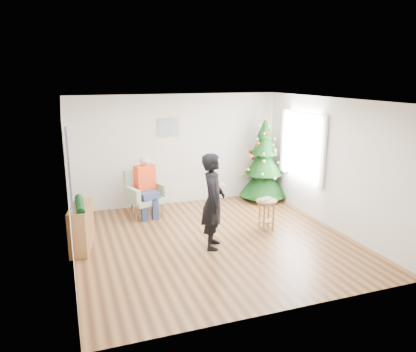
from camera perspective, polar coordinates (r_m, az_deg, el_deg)
name	(u,v)px	position (r m, az deg, el deg)	size (l,w,h in m)	color
floor	(214,240)	(7.70, 0.81, -9.06)	(5.00, 5.00, 0.00)	brown
ceiling	(214,100)	(7.10, 0.88, 10.64)	(5.00, 5.00, 0.00)	white
wall_back	(177,150)	(9.62, -4.37, 3.69)	(5.00, 5.00, 0.00)	silver
wall_front	(284,218)	(5.12, 10.71, -5.85)	(5.00, 5.00, 0.00)	silver
wall_left	(68,186)	(6.86, -19.14, -1.29)	(5.00, 5.00, 0.00)	silver
wall_right	(331,163)	(8.47, 16.90, 1.71)	(5.00, 5.00, 0.00)	silver
window_panel	(303,146)	(9.23, 13.18, 4.18)	(0.04, 1.30, 1.40)	white
curtains	(302,146)	(9.21, 13.02, 4.17)	(0.05, 1.75, 1.50)	white
christmas_tree	(264,162)	(10.03, 7.85, 1.97)	(1.16, 1.16, 2.10)	#3F2816
stool	(266,215)	(8.19, 8.21, -5.40)	(0.41, 0.41, 0.62)	brown
laptop	(267,199)	(8.09, 8.29, -3.29)	(0.34, 0.22, 0.03)	silver
armchair	(145,199)	(9.03, -8.79, -3.16)	(0.92, 0.90, 1.01)	#9DAD8B
seated_person	(146,186)	(8.90, -8.67, -1.35)	(0.53, 0.69, 1.33)	navy
standing_man	(213,201)	(7.14, 0.73, -3.57)	(0.63, 0.41, 1.72)	black
game_controller	(224,185)	(7.10, 2.21, -1.28)	(0.04, 0.13, 0.04)	white
console	(81,227)	(7.58, -17.37, -6.87)	(0.30, 1.00, 0.80)	brown
garland	(80,205)	(7.44, -17.60, -3.85)	(0.14, 0.14, 0.90)	black
tapestry	(69,166)	(7.09, -19.02, 1.29)	(0.03, 1.50, 1.15)	black
framed_picture	(169,127)	(9.45, -5.55, 6.86)	(0.52, 0.05, 0.42)	tan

